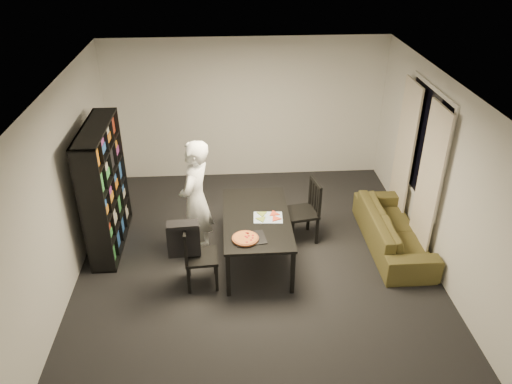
{
  "coord_description": "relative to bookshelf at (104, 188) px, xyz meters",
  "views": [
    {
      "loc": [
        -0.39,
        -5.8,
        4.46
      ],
      "look_at": [
        0.01,
        0.17,
        1.05
      ],
      "focal_mm": 35.0,
      "sensor_mm": 36.0,
      "label": 1
    }
  ],
  "objects": [
    {
      "name": "baking_tray",
      "position": [
        2.05,
        -1.04,
        -0.25
      ],
      "size": [
        0.44,
        0.37,
        0.01
      ],
      "primitive_type": "cube",
      "rotation": [
        0.0,
        0.0,
        0.13
      ],
      "color": "black",
      "rests_on": "dining_table"
    },
    {
      "name": "draped_jacket",
      "position": [
        1.18,
        -1.06,
        -0.19
      ],
      "size": [
        0.43,
        0.21,
        0.51
      ],
      "rotation": [
        0.0,
        0.0,
        1.64
      ],
      "color": "black",
      "rests_on": "chair_left"
    },
    {
      "name": "window_frame",
      "position": [
        4.64,
        -0.0,
        0.55
      ],
      "size": [
        0.03,
        1.52,
        1.72
      ],
      "primitive_type": "cube",
      "color": "white",
      "rests_on": "room"
    },
    {
      "name": "room",
      "position": [
        2.16,
        -0.6,
        0.35
      ],
      "size": [
        5.01,
        5.51,
        2.61
      ],
      "color": "black",
      "rests_on": "ground"
    },
    {
      "name": "kitchen_towel",
      "position": [
        2.32,
        -0.55,
        -0.25
      ],
      "size": [
        0.42,
        0.32,
        0.01
      ],
      "primitive_type": "cube",
      "rotation": [
        0.0,
        0.0,
        -0.06
      ],
      "color": "silver",
      "rests_on": "dining_table"
    },
    {
      "name": "curtain_right",
      "position": [
        4.56,
        0.52,
        0.2
      ],
      "size": [
        0.03,
        0.7,
        2.25
      ],
      "primitive_type": "cube",
      "color": "beige",
      "rests_on": "room"
    },
    {
      "name": "sofa",
      "position": [
        4.24,
        -0.36,
        -0.67
      ],
      "size": [
        0.76,
        1.94,
        0.57
      ],
      "primitive_type": "imported",
      "rotation": [
        0.0,
        0.0,
        1.57
      ],
      "color": "#423A1A",
      "rests_on": "room"
    },
    {
      "name": "chair_left",
      "position": [
        1.31,
        -1.05,
        -0.43
      ],
      "size": [
        0.45,
        0.45,
        0.92
      ],
      "rotation": [
        0.0,
        0.0,
        1.64
      ],
      "color": "black",
      "rests_on": "room"
    },
    {
      "name": "pepperoni_pizza",
      "position": [
        1.98,
        -1.07,
        -0.23
      ],
      "size": [
        0.35,
        0.35,
        0.03
      ],
      "rotation": [
        0.0,
        0.0,
        0.3
      ],
      "color": "brown",
      "rests_on": "dining_table"
    },
    {
      "name": "person",
      "position": [
        1.32,
        -0.36,
        -0.05
      ],
      "size": [
        0.62,
        0.76,
        1.81
      ],
      "primitive_type": "imported",
      "rotation": [
        0.0,
        0.0,
        -1.9
      ],
      "color": "white",
      "rests_on": "room"
    },
    {
      "name": "bookshelf",
      "position": [
        0.0,
        0.0,
        0.0
      ],
      "size": [
        0.35,
        1.5,
        1.9
      ],
      "primitive_type": "cube",
      "color": "black",
      "rests_on": "room"
    },
    {
      "name": "pizza_slices",
      "position": [
        2.33,
        -0.53,
        -0.24
      ],
      "size": [
        0.43,
        0.39,
        0.01
      ],
      "primitive_type": null,
      "rotation": [
        0.0,
        0.0,
        0.23
      ],
      "color": "gold",
      "rests_on": "dining_table"
    },
    {
      "name": "curtain_left",
      "position": [
        4.56,
        -0.52,
        0.2
      ],
      "size": [
        0.03,
        0.7,
        2.25
      ],
      "primitive_type": "cube",
      "color": "beige",
      "rests_on": "room"
    },
    {
      "name": "chair_right",
      "position": [
        2.97,
        -0.06,
        -0.39
      ],
      "size": [
        0.53,
        0.53,
        0.98
      ],
      "rotation": [
        0.0,
        0.0,
        -1.39
      ],
      "color": "black",
      "rests_on": "room"
    },
    {
      "name": "dining_table",
      "position": [
        2.16,
        -0.53,
        -0.31
      ],
      "size": [
        0.93,
        1.68,
        0.7
      ],
      "color": "black",
      "rests_on": "room"
    },
    {
      "name": "window_pane",
      "position": [
        4.64,
        -0.0,
        0.55
      ],
      "size": [
        0.02,
        1.4,
        1.6
      ],
      "primitive_type": "cube",
      "color": "black",
      "rests_on": "room"
    }
  ]
}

